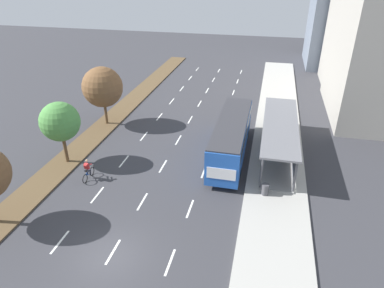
{
  "coord_description": "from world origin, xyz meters",
  "views": [
    {
      "loc": [
        7.87,
        -12.84,
        15.05
      ],
      "look_at": [
        1.98,
        12.43,
        1.2
      ],
      "focal_mm": 31.85,
      "sensor_mm": 36.0,
      "label": 1
    }
  ],
  "objects_px": {
    "median_tree_second": "(60,122)",
    "median_tree_third": "(102,87)",
    "bus_shelter": "(282,136)",
    "cyclist": "(88,170)",
    "trash_bin": "(265,189)",
    "bus": "(231,135)"
  },
  "relations": [
    {
      "from": "median_tree_third",
      "to": "trash_bin",
      "type": "height_order",
      "value": "median_tree_third"
    },
    {
      "from": "cyclist",
      "to": "median_tree_second",
      "type": "bearing_deg",
      "value": 147.53
    },
    {
      "from": "bus",
      "to": "trash_bin",
      "type": "height_order",
      "value": "bus"
    },
    {
      "from": "median_tree_third",
      "to": "trash_bin",
      "type": "xyz_separation_m",
      "value": [
        16.73,
        -8.96,
        -3.49
      ]
    },
    {
      "from": "trash_bin",
      "to": "median_tree_second",
      "type": "bearing_deg",
      "value": 176.53
    },
    {
      "from": "bus",
      "to": "trash_bin",
      "type": "xyz_separation_m",
      "value": [
        3.2,
        -5.27,
        -1.49
      ]
    },
    {
      "from": "bus_shelter",
      "to": "trash_bin",
      "type": "relative_size",
      "value": 14.54
    },
    {
      "from": "bus_shelter",
      "to": "median_tree_third",
      "type": "xyz_separation_m",
      "value": [
        -17.81,
        2.52,
        2.2
      ]
    },
    {
      "from": "bus_shelter",
      "to": "bus",
      "type": "height_order",
      "value": "bus"
    },
    {
      "from": "bus",
      "to": "median_tree_second",
      "type": "distance_m",
      "value": 14.12
    },
    {
      "from": "cyclist",
      "to": "median_tree_third",
      "type": "relative_size",
      "value": 0.3
    },
    {
      "from": "median_tree_third",
      "to": "bus",
      "type": "bearing_deg",
      "value": -15.28
    },
    {
      "from": "median_tree_second",
      "to": "trash_bin",
      "type": "distance_m",
      "value": 16.89
    },
    {
      "from": "cyclist",
      "to": "median_tree_second",
      "type": "relative_size",
      "value": 0.34
    },
    {
      "from": "median_tree_second",
      "to": "median_tree_third",
      "type": "relative_size",
      "value": 0.88
    },
    {
      "from": "bus_shelter",
      "to": "trash_bin",
      "type": "height_order",
      "value": "bus_shelter"
    },
    {
      "from": "bus",
      "to": "median_tree_third",
      "type": "distance_m",
      "value": 14.16
    },
    {
      "from": "bus_shelter",
      "to": "median_tree_third",
      "type": "distance_m",
      "value": 18.12
    },
    {
      "from": "median_tree_third",
      "to": "trash_bin",
      "type": "bearing_deg",
      "value": -28.18
    },
    {
      "from": "bus",
      "to": "median_tree_second",
      "type": "relative_size",
      "value": 2.13
    },
    {
      "from": "median_tree_second",
      "to": "median_tree_third",
      "type": "height_order",
      "value": "median_tree_third"
    },
    {
      "from": "cyclist",
      "to": "median_tree_second",
      "type": "height_order",
      "value": "median_tree_second"
    }
  ]
}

